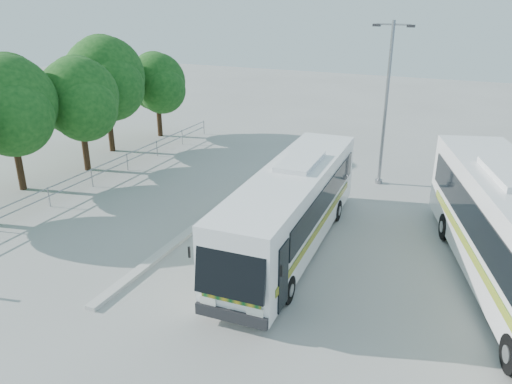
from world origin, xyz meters
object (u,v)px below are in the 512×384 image
at_px(tree_far_b, 9,103).
at_px(coach_main, 292,207).
at_px(tree_far_d, 106,77).
at_px(lamppost, 387,98).
at_px(tree_far_c, 80,97).
at_px(tree_far_e, 157,82).

distance_m(tree_far_b, coach_main, 15.38).
relative_size(tree_far_b, tree_far_d, 0.95).
xyz_separation_m(tree_far_b, tree_far_d, (-0.30, 7.60, 0.25)).
bearing_deg(lamppost, tree_far_c, -156.95).
relative_size(tree_far_e, lamppost, 0.70).
bearing_deg(tree_far_c, lamppost, 16.37).
bearing_deg(tree_far_b, tree_far_d, 92.23).
bearing_deg(tree_far_d, coach_main, -27.47).
bearing_deg(tree_far_e, coach_main, -40.35).
distance_m(tree_far_e, coach_main, 19.44).
bearing_deg(coach_main, tree_far_b, 176.03).
height_order(tree_far_c, lamppost, lamppost).
relative_size(tree_far_c, tree_far_d, 0.88).
distance_m(tree_far_e, lamppost, 16.89).
xyz_separation_m(tree_far_b, tree_far_c, (0.89, 3.90, -0.31)).
bearing_deg(lamppost, tree_far_d, -170.00).
distance_m(tree_far_c, tree_far_e, 8.22).
relative_size(tree_far_b, tree_far_c, 1.07).
xyz_separation_m(tree_far_c, tree_far_d, (-1.19, 3.70, 0.56)).
distance_m(tree_far_c, tree_far_d, 3.93).
bearing_deg(coach_main, tree_far_c, 160.73).
xyz_separation_m(tree_far_e, coach_main, (14.73, -12.52, -2.09)).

